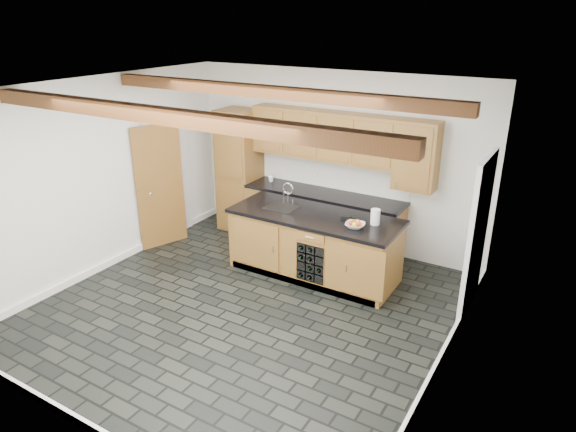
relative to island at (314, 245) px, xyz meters
name	(u,v)px	position (x,y,z in m)	size (l,w,h in m)	color
ground	(246,308)	(-0.31, -1.28, -0.46)	(5.00, 5.00, 0.00)	black
room_shell	(261,185)	(-0.39, -0.75, 1.06)	(5.01, 5.00, 5.00)	white
back_cabinetry	(305,186)	(-0.68, 0.95, 0.51)	(3.65, 0.62, 2.20)	olive
island	(314,245)	(0.00, 0.00, 0.00)	(2.48, 0.96, 0.93)	olive
faucet	(283,205)	(-0.56, 0.05, 0.50)	(0.45, 0.40, 0.34)	black
kitchen_scale	(348,218)	(0.47, 0.09, 0.49)	(0.19, 0.14, 0.05)	black
fruit_bowl	(355,225)	(0.67, -0.13, 0.50)	(0.26, 0.26, 0.06)	beige
fruit_cluster	(355,223)	(0.67, -0.13, 0.53)	(0.16, 0.17, 0.07)	red
paper_towel	(375,217)	(0.86, 0.12, 0.57)	(0.13, 0.13, 0.22)	white
mug	(271,179)	(-1.36, 0.98, 0.51)	(0.10, 0.10, 0.09)	white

